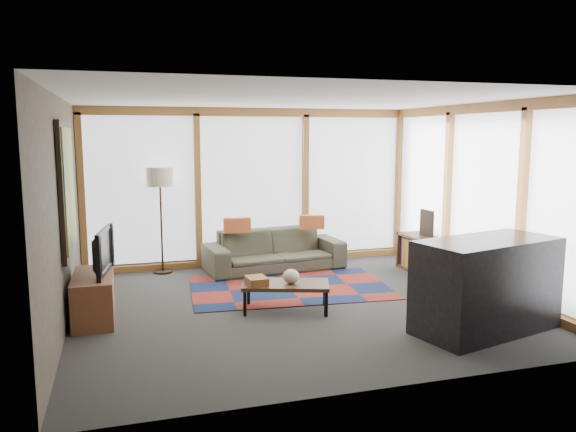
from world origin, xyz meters
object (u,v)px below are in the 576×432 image
object	(u,v)px
coffee_table	(286,297)
tv_console	(94,297)
floor_lamp	(161,221)
bar_counter	(486,285)
bookshelf	(446,264)
television	(97,251)
sofa	(274,250)

from	to	relation	value
coffee_table	tv_console	size ratio (longest dim) A/B	0.98
floor_lamp	bar_counter	distance (m)	4.96
bookshelf	television	xyz separation A→B (m)	(-4.84, -0.20, 0.52)
television	bar_counter	distance (m)	4.48
sofa	tv_console	xyz separation A→B (m)	(-2.69, -1.76, -0.05)
bookshelf	bar_counter	size ratio (longest dim) A/B	1.42
sofa	tv_console	size ratio (longest dim) A/B	2.04
tv_console	television	size ratio (longest dim) A/B	1.16
tv_console	coffee_table	bearing A→B (deg)	-8.47
coffee_table	bookshelf	distance (m)	2.70
sofa	coffee_table	distance (m)	2.14
tv_console	television	bearing A→B (deg)	37.39
television	bar_counter	world-z (taller)	television
floor_lamp	coffee_table	distance (m)	2.83
sofa	television	xyz separation A→B (m)	(-2.63, -1.71, 0.49)
floor_lamp	tv_console	size ratio (longest dim) A/B	1.54
coffee_table	tv_console	bearing A→B (deg)	171.53
bookshelf	coffee_table	bearing A→B (deg)	-167.43
tv_console	bar_counter	size ratio (longest dim) A/B	0.66
bookshelf	television	bearing A→B (deg)	-177.58
sofa	coffee_table	bearing A→B (deg)	-107.09
coffee_table	television	distance (m)	2.33
coffee_table	bar_counter	distance (m)	2.36
coffee_table	bar_counter	bearing A→B (deg)	-34.38
coffee_table	tv_console	distance (m)	2.30
bookshelf	tv_console	world-z (taller)	bookshelf
floor_lamp	television	bearing A→B (deg)	-113.55
tv_console	television	world-z (taller)	television
coffee_table	bookshelf	bearing A→B (deg)	12.57
coffee_table	bookshelf	xyz separation A→B (m)	(2.63, 0.59, 0.11)
television	bar_counter	xyz separation A→B (m)	(4.14, -1.70, -0.29)
sofa	floor_lamp	bearing A→B (deg)	163.92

